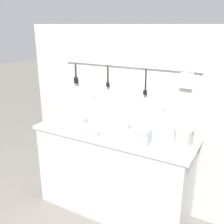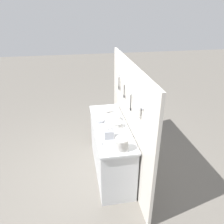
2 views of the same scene
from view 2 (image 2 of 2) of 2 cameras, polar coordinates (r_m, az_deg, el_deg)
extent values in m
plane|color=#666059|center=(3.96, -0.36, -14.66)|extent=(20.00, 20.00, 0.00)
cube|color=#B7BABC|center=(3.45, -0.40, -3.71)|extent=(1.58, 0.53, 0.03)
cube|color=#B7BABC|center=(3.69, -0.38, -9.66)|extent=(1.52, 0.51, 0.85)
cube|color=#BCB7AD|center=(3.48, 4.50, -2.33)|extent=(2.38, 0.04, 1.87)
cylinder|color=#93969E|center=(3.25, 4.29, 6.04)|extent=(1.43, 0.01, 0.01)
sphere|color=#93969E|center=(3.90, 1.75, 9.62)|extent=(0.02, 0.02, 0.02)
sphere|color=#93969E|center=(2.62, 8.02, 0.68)|extent=(0.02, 0.02, 0.02)
cylinder|color=black|center=(3.84, 1.84, 7.91)|extent=(0.01, 0.01, 0.16)
cube|color=black|center=(3.87, 1.82, 6.39)|extent=(0.05, 0.01, 0.07)
cylinder|color=#93969E|center=(3.81, 2.04, 9.11)|extent=(0.00, 0.01, 0.02)
cylinder|color=black|center=(3.46, 3.20, 5.74)|extent=(0.01, 0.01, 0.16)
ellipsoid|color=black|center=(3.50, 3.16, 4.10)|extent=(0.04, 0.02, 0.06)
cylinder|color=#93969E|center=(3.44, 3.44, 7.13)|extent=(0.01, 0.01, 0.02)
cylinder|color=black|center=(3.10, 4.91, 2.79)|extent=(0.01, 0.01, 0.20)
ellipsoid|color=black|center=(3.15, 4.83, 0.74)|extent=(0.04, 0.02, 0.06)
cylinder|color=#93969E|center=(3.06, 5.21, 4.59)|extent=(0.01, 0.01, 0.02)
cube|color=silver|center=(2.75, 6.94, 0.24)|extent=(0.11, 0.02, 0.14)
cylinder|color=#93969E|center=(2.72, 7.26, 1.62)|extent=(0.00, 0.01, 0.02)
cube|color=white|center=(3.73, 2.78, 3.28)|extent=(0.07, 0.01, 0.07)
cube|color=white|center=(3.49, 3.71, 1.61)|extent=(0.07, 0.01, 0.07)
cube|color=white|center=(3.26, 4.78, -0.29)|extent=(0.07, 0.01, 0.07)
cube|color=white|center=(3.04, 6.01, -2.48)|extent=(0.07, 0.01, 0.07)
cylinder|color=white|center=(3.80, -1.08, -0.13)|extent=(0.15, 0.15, 0.04)
cylinder|color=white|center=(3.79, -1.08, 0.19)|extent=(0.15, 0.15, 0.04)
cylinder|color=white|center=(3.78, -1.09, 0.51)|extent=(0.15, 0.15, 0.04)
cylinder|color=white|center=(2.89, 2.57, -9.43)|extent=(0.17, 0.17, 0.05)
cylinder|color=white|center=(2.88, 2.58, -9.01)|extent=(0.17, 0.17, 0.05)
cylinder|color=white|center=(2.86, 2.59, -8.59)|extent=(0.17, 0.17, 0.05)
cylinder|color=white|center=(2.85, 2.60, -8.16)|extent=(0.17, 0.17, 0.05)
cylinder|color=white|center=(2.83, 2.61, -7.73)|extent=(0.17, 0.17, 0.05)
cylinder|color=white|center=(2.82, 2.62, -7.29)|extent=(0.17, 0.17, 0.05)
cylinder|color=white|center=(3.40, 1.46, -3.52)|extent=(0.14, 0.14, 0.04)
cylinder|color=white|center=(3.39, 1.47, -3.17)|extent=(0.14, 0.14, 0.04)
cylinder|color=white|center=(3.38, 1.47, -2.82)|extent=(0.14, 0.14, 0.04)
cylinder|color=white|center=(3.59, 0.29, -2.06)|extent=(0.23, 0.23, 0.01)
cylinder|color=white|center=(3.59, 0.29, -1.90)|extent=(0.23, 0.23, 0.01)
cylinder|color=white|center=(3.58, 0.29, -1.74)|extent=(0.23, 0.23, 0.01)
cylinder|color=white|center=(3.58, 0.29, -1.57)|extent=(0.23, 0.23, 0.01)
cylinder|color=white|center=(3.57, 0.29, -1.41)|extent=(0.23, 0.23, 0.01)
cylinder|color=white|center=(3.56, 0.29, -1.24)|extent=(0.23, 0.23, 0.01)
cylinder|color=white|center=(3.56, 0.29, -1.08)|extent=(0.23, 0.23, 0.01)
cylinder|color=#93969E|center=(3.53, -3.16, -2.31)|extent=(0.13, 0.13, 0.04)
cube|color=#93969E|center=(3.11, -0.89, -5.69)|extent=(0.13, 0.13, 0.13)
cylinder|color=#C6B793|center=(3.07, -0.95, -3.85)|extent=(0.01, 0.03, 0.21)
cylinder|color=#C6B793|center=(3.06, -0.24, -3.90)|extent=(0.02, 0.04, 0.21)
cylinder|color=#C6B793|center=(3.04, -0.27, -4.51)|extent=(0.03, 0.01, 0.19)
cylinder|color=#93969E|center=(3.08, -1.18, -4.37)|extent=(0.03, 0.01, 0.16)
cylinder|color=#93969E|center=(3.05, -0.05, -4.14)|extent=(0.02, 0.04, 0.21)
cylinder|color=white|center=(3.89, -2.07, 0.53)|extent=(0.04, 0.04, 0.04)
cylinder|color=white|center=(3.95, -0.40, 0.99)|extent=(0.04, 0.04, 0.04)
cylinder|color=white|center=(2.99, -3.08, -8.13)|extent=(0.04, 0.04, 0.04)
cylinder|color=white|center=(3.39, -3.47, -3.65)|extent=(0.04, 0.04, 0.04)
cylinder|color=white|center=(3.17, 3.29, -5.96)|extent=(0.04, 0.04, 0.04)
cylinder|color=white|center=(3.91, -4.27, 0.61)|extent=(0.04, 0.04, 0.04)
cylinder|color=white|center=(3.34, -0.52, -4.09)|extent=(0.04, 0.04, 0.04)
cylinder|color=white|center=(3.64, -3.45, -1.45)|extent=(0.04, 0.04, 0.04)
camera|label=1|loc=(2.50, -47.29, 0.58)|focal=42.00mm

